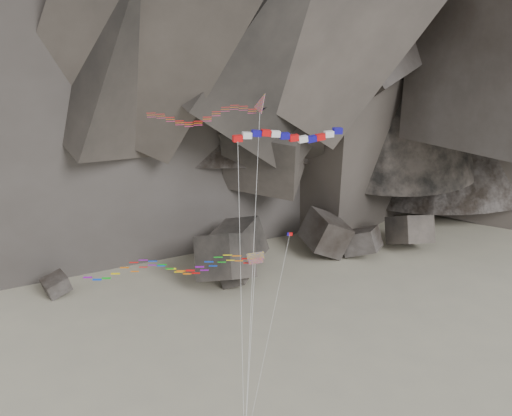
{
  "coord_description": "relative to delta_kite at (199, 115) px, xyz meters",
  "views": [
    {
      "loc": [
        -4.13,
        -46.35,
        37.96
      ],
      "look_at": [
        1.52,
        6.0,
        19.48
      ],
      "focal_mm": 45.0,
      "sensor_mm": 36.0,
      "label": 1
    }
  ],
  "objects": [
    {
      "name": "boulder_field",
      "position": [
        5.41,
        32.61,
        -25.88
      ],
      "size": [
        60.01,
        18.86,
        8.75
      ],
      "color": "#47423F",
      "rests_on": "ground"
    },
    {
      "name": "pennant_kite",
      "position": [
        6.28,
        -1.06,
        -14.83
      ],
      "size": [
        4.98,
        7.83,
        16.17
      ],
      "rotation": [
        0.0,
        0.0,
        -0.09
      ],
      "color": "red",
      "rests_on": "ground"
    },
    {
      "name": "delta_kite",
      "position": [
        0.0,
        0.0,
        0.0
      ],
      "size": [
        9.89,
        8.03,
        28.42
      ],
      "rotation": [
        0.0,
        0.0,
        0.25
      ],
      "color": "red",
      "rests_on": "ground"
    },
    {
      "name": "parafoil_kite",
      "position": [
        -3.05,
        -4.52,
        -10.73
      ],
      "size": [
        14.27,
        2.76,
        17.09
      ],
      "rotation": [
        0.0,
        0.0,
        0.04
      ],
      "color": "yellow",
      "rests_on": "ground"
    },
    {
      "name": "banner_kite",
      "position": [
        6.76,
        -2.04,
        -1.52
      ],
      "size": [
        8.79,
        6.0,
        25.97
      ],
      "rotation": [
        0.0,
        0.0,
        0.17
      ],
      "color": "red",
      "rests_on": "ground"
    }
  ]
}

